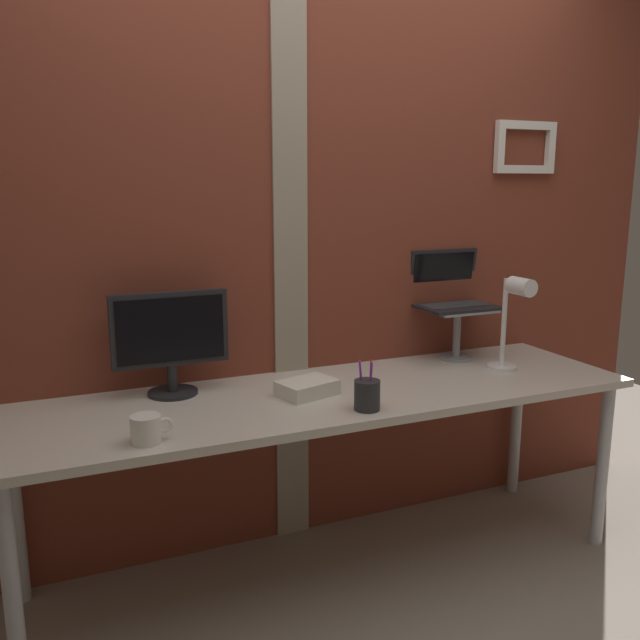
{
  "coord_description": "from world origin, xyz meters",
  "views": [
    {
      "loc": [
        -1.03,
        -2.06,
        1.48
      ],
      "look_at": [
        -0.07,
        0.16,
        0.97
      ],
      "focal_mm": 37.35,
      "sensor_mm": 36.0,
      "label": 1
    }
  ],
  "objects_px": {
    "coffee_mug": "(147,429)",
    "monitor": "(170,335)",
    "desk_lamp": "(513,313)",
    "pen_cup": "(367,395)",
    "laptop": "(450,291)"
  },
  "relations": [
    {
      "from": "monitor",
      "to": "laptop",
      "type": "xyz_separation_m",
      "value": [
        1.22,
        0.07,
        0.07
      ]
    },
    {
      "from": "monitor",
      "to": "pen_cup",
      "type": "relative_size",
      "value": 2.38
    },
    {
      "from": "monitor",
      "to": "coffee_mug",
      "type": "relative_size",
      "value": 3.29
    },
    {
      "from": "pen_cup",
      "to": "coffee_mug",
      "type": "relative_size",
      "value": 1.38
    },
    {
      "from": "monitor",
      "to": "laptop",
      "type": "distance_m",
      "value": 1.23
    },
    {
      "from": "monitor",
      "to": "coffee_mug",
      "type": "bearing_deg",
      "value": -110.45
    },
    {
      "from": "coffee_mug",
      "to": "pen_cup",
      "type": "bearing_deg",
      "value": 0.01
    },
    {
      "from": "pen_cup",
      "to": "desk_lamp",
      "type": "bearing_deg",
      "value": 13.09
    },
    {
      "from": "coffee_mug",
      "to": "desk_lamp",
      "type": "bearing_deg",
      "value": 6.67
    },
    {
      "from": "monitor",
      "to": "pen_cup",
      "type": "height_order",
      "value": "monitor"
    },
    {
      "from": "monitor",
      "to": "desk_lamp",
      "type": "relative_size",
      "value": 1.06
    },
    {
      "from": "desk_lamp",
      "to": "pen_cup",
      "type": "distance_m",
      "value": 0.78
    },
    {
      "from": "desk_lamp",
      "to": "pen_cup",
      "type": "height_order",
      "value": "desk_lamp"
    },
    {
      "from": "coffee_mug",
      "to": "monitor",
      "type": "bearing_deg",
      "value": 69.55
    },
    {
      "from": "laptop",
      "to": "desk_lamp",
      "type": "relative_size",
      "value": 0.85
    }
  ]
}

